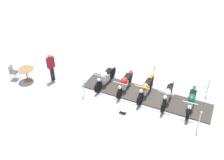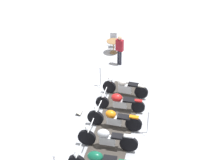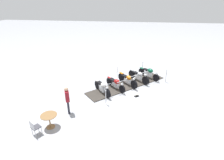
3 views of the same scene
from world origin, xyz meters
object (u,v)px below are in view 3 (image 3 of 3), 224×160
motorcycle_cream (102,88)px  stanchion_right_front (106,100)px  cafe_table (49,118)px  motorcycle_maroon (116,83)px  stanchion_right_rear (166,78)px  stanchion_left_mid (117,76)px  bystander_person (67,98)px  motorcycle_forest (149,73)px  stanchion_left_rear (142,69)px  motorcycle_chrome (139,76)px  motorcycle_copper (128,80)px  cafe_chair_near_table (34,127)px  info_placard (137,96)px

motorcycle_cream → stanchion_right_front: bearing=-20.1°
stanchion_right_front → cafe_table: bearing=-134.8°
motorcycle_maroon → stanchion_right_rear: 4.29m
stanchion_left_mid → bystander_person: bearing=-114.0°
motorcycle_forest → stanchion_left_rear: size_ratio=1.64×
motorcycle_chrome → bystander_person: size_ratio=1.00×
motorcycle_copper → cafe_chair_near_table: motorcycle_copper is taller
motorcycle_cream → info_placard: 2.49m
stanchion_right_front → bystander_person: bystander_person is taller
motorcycle_copper → motorcycle_chrome: size_ratio=1.03×
motorcycle_maroon → stanchion_left_mid: stanchion_left_mid is taller
stanchion_right_rear → cafe_chair_near_table: stanchion_right_rear is taller
stanchion_right_rear → bystander_person: bearing=-140.5°
stanchion_right_rear → motorcycle_copper: bearing=-161.8°
motorcycle_cream → stanchion_left_mid: size_ratio=1.56×
motorcycle_chrome → stanchion_right_front: bearing=-73.3°
stanchion_right_front → cafe_chair_near_table: size_ratio=1.22×
motorcycle_chrome → cafe_chair_near_table: motorcycle_chrome is taller
motorcycle_maroon → motorcycle_copper: (0.84, 0.80, -0.01)m
stanchion_left_mid → cafe_table: size_ratio=1.34×
motorcycle_copper → stanchion_left_rear: 3.24m
stanchion_right_front → info_placard: (1.97, 1.35, -0.29)m
cafe_table → motorcycle_cream: bearing=62.2°
motorcycle_forest → stanchion_left_rear: (-0.53, 1.43, -0.21)m
bystander_person → cafe_table: bearing=-137.8°
stanchion_left_rear → stanchion_right_front: stanchion_right_front is taller
motorcycle_forest → stanchion_right_front: stanchion_right_front is taller
motorcycle_forest → cafe_chair_near_table: (-5.98, -7.82, 0.00)m
stanchion_left_mid → cafe_chair_near_table: (-3.31, -7.26, 0.18)m
motorcycle_maroon → cafe_table: motorcycle_maroon is taller
motorcycle_cream → cafe_table: size_ratio=2.09×
motorcycle_cream → stanchion_right_front: stanchion_right_front is taller
motorcycle_maroon → stanchion_right_front: 2.20m
stanchion_right_front → bystander_person: (-2.04, -1.24, 0.69)m
stanchion_right_front → info_placard: bearing=34.5°
motorcycle_cream → motorcycle_copper: (1.71, 1.59, -0.01)m
cafe_table → stanchion_left_rear: bearing=59.7°
stanchion_right_rear → cafe_chair_near_table: size_ratio=1.29×
stanchion_left_rear → info_placard: size_ratio=2.67×
motorcycle_cream → motorcycle_maroon: bearing=92.9°
motorcycle_maroon → cafe_table: size_ratio=1.93×
info_placard → cafe_chair_near_table: 6.83m
stanchion_right_rear → stanchion_right_front: stanchion_right_rear is taller
motorcycle_chrome → motorcycle_cream: bearing=-91.4°
motorcycle_cream → motorcycle_chrome: 3.50m
stanchion_left_rear → stanchion_right_rear: stanchion_right_rear is taller
motorcycle_cream → stanchion_right_rear: 5.42m
motorcycle_chrome → cafe_table: motorcycle_chrome is taller
stanchion_left_mid → stanchion_right_rear: size_ratio=0.99×
stanchion_right_rear → cafe_table: size_ratio=1.35×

